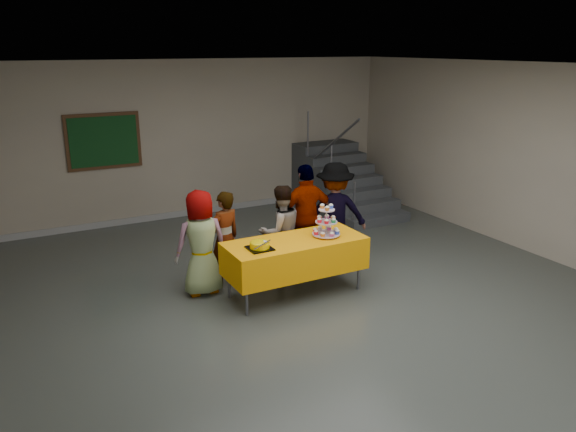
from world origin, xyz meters
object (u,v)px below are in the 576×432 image
object	(u,v)px
bear_cake	(260,245)
schoolchild_d	(307,217)
schoolchild_e	(335,213)
schoolchild_b	(225,238)
staircase	(339,184)
bake_table	(295,255)
schoolchild_a	(201,243)
schoolchild_c	(281,232)
cupcake_stand	(326,224)
noticeboard	(104,141)

from	to	relation	value
bear_cake	schoolchild_d	distance (m)	1.44
bear_cake	schoolchild_d	size ratio (longest dim) A/B	0.23
bear_cake	schoolchild_d	xyz separation A→B (m)	(1.17, 0.85, -0.03)
bear_cake	schoolchild_e	distance (m)	1.87
schoolchild_b	bear_cake	bearing A→B (deg)	82.81
bear_cake	staircase	world-z (taller)	staircase
bake_table	schoolchild_d	xyz separation A→B (m)	(0.61, 0.76, 0.24)
schoolchild_b	schoolchild_d	size ratio (longest dim) A/B	0.84
schoolchild_a	staircase	size ratio (longest dim) A/B	0.60
schoolchild_c	schoolchild_d	distance (m)	0.53
staircase	bear_cake	bearing A→B (deg)	-134.90
cupcake_stand	staircase	xyz separation A→B (m)	(2.41, 3.39, -0.45)
cupcake_stand	schoolchild_a	xyz separation A→B (m)	(-1.55, 0.66, -0.21)
cupcake_stand	schoolchild_e	bearing A→B (deg)	51.28
schoolchild_c	schoolchild_d	size ratio (longest dim) A/B	0.86
schoolchild_a	noticeboard	world-z (taller)	noticeboard
cupcake_stand	noticeboard	distance (m)	4.75
bake_table	schoolchild_d	world-z (taller)	schoolchild_d
schoolchild_c	noticeboard	distance (m)	4.05
cupcake_stand	schoolchild_c	xyz separation A→B (m)	(-0.35, 0.67, -0.25)
cupcake_stand	staircase	distance (m)	4.18
cupcake_stand	schoolchild_d	bearing A→B (deg)	79.12
bear_cake	schoolchild_e	size ratio (longest dim) A/B	0.23
schoolchild_b	bake_table	bearing A→B (deg)	115.71
staircase	schoolchild_a	bearing A→B (deg)	-145.34
bake_table	schoolchild_b	size ratio (longest dim) A/B	1.40
schoolchild_a	noticeboard	bearing A→B (deg)	-81.01
cupcake_stand	staircase	world-z (taller)	staircase
bake_table	noticeboard	size ratio (longest dim) A/B	1.45
bear_cake	schoolchild_b	xyz separation A→B (m)	(-0.13, 0.86, -0.16)
schoolchild_d	bear_cake	bearing A→B (deg)	41.10
bear_cake	schoolchild_c	distance (m)	0.99
schoolchild_d	schoolchild_e	size ratio (longest dim) A/B	1.01
schoolchild_b	staircase	distance (m)	4.39
bake_table	schoolchild_b	xyz separation A→B (m)	(-0.69, 0.77, 0.12)
schoolchild_a	noticeboard	distance (m)	3.71
schoolchild_a	schoolchild_c	bearing A→B (deg)	-178.41
noticeboard	schoolchild_d	bearing A→B (deg)	-56.97
staircase	noticeboard	xyz separation A→B (m)	(-4.47, 0.84, 1.11)
schoolchild_a	bake_table	bearing A→B (deg)	151.57
schoolchild_b	schoolchild_e	xyz separation A→B (m)	(1.80, -0.01, 0.11)
schoolchild_c	schoolchild_e	distance (m)	1.01
schoolchild_b	schoolchild_a	bearing A→B (deg)	6.36
schoolchild_d	schoolchild_c	bearing A→B (deg)	19.85
bear_cake	schoolchild_c	bearing A→B (deg)	47.12
bake_table	cupcake_stand	xyz separation A→B (m)	(0.45, -0.05, 0.38)
cupcake_stand	schoolchild_b	world-z (taller)	schoolchild_b
schoolchild_d	schoolchild_b	bearing A→B (deg)	4.44
bear_cake	schoolchild_e	xyz separation A→B (m)	(1.66, 0.85, -0.04)
schoolchild_d	noticeboard	xyz separation A→B (m)	(-2.22, 3.42, 0.80)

